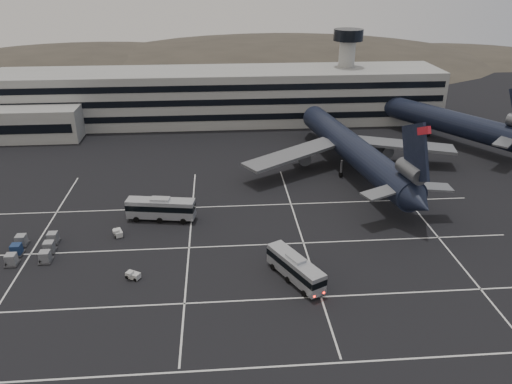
# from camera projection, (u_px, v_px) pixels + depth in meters

# --- Properties ---
(ground) EXTENTS (260.00, 260.00, 0.00)m
(ground) POSITION_uv_depth(u_px,v_px,m) (228.00, 260.00, 74.35)
(ground) COLOR black
(ground) RESTS_ON ground
(lane_markings) EXTENTS (90.00, 55.62, 0.01)m
(lane_markings) POSITION_uv_depth(u_px,v_px,m) (235.00, 257.00, 75.08)
(lane_markings) COLOR silver
(lane_markings) RESTS_ON ground
(terminal) EXTENTS (125.00, 26.00, 24.00)m
(terminal) POSITION_uv_depth(u_px,v_px,m) (210.00, 97.00, 135.59)
(terminal) COLOR gray
(terminal) RESTS_ON ground
(hills) EXTENTS (352.00, 180.00, 44.00)m
(hills) POSITION_uv_depth(u_px,v_px,m) (257.00, 84.00, 234.49)
(hills) COLOR #38332B
(hills) RESTS_ON ground
(trijet_main) EXTENTS (46.86, 57.57, 18.08)m
(trijet_main) POSITION_uv_depth(u_px,v_px,m) (354.00, 150.00, 102.71)
(trijet_main) COLOR black
(trijet_main) RESTS_ON ground
(trijet_far) EXTENTS (36.38, 51.77, 18.08)m
(trijet_far) POSITION_uv_depth(u_px,v_px,m) (434.00, 117.00, 123.83)
(trijet_far) COLOR black
(trijet_far) RESTS_ON ground
(bus_near) EXTENTS (7.16, 10.74, 3.81)m
(bus_near) POSITION_uv_depth(u_px,v_px,m) (295.00, 267.00, 68.81)
(bus_near) COLOR #999CA1
(bus_near) RESTS_ON ground
(bus_far) EXTENTS (11.93, 4.53, 4.11)m
(bus_far) POSITION_uv_depth(u_px,v_px,m) (161.00, 208.00, 85.07)
(bus_far) COLOR #999CA1
(bus_far) RESTS_ON ground
(tug_a) EXTENTS (1.91, 2.34, 1.31)m
(tug_a) POSITION_uv_depth(u_px,v_px,m) (118.00, 233.00, 80.66)
(tug_a) COLOR #BBBCB7
(tug_a) RESTS_ON ground
(tug_b) EXTENTS (2.26, 1.98, 1.25)m
(tug_b) POSITION_uv_depth(u_px,v_px,m) (134.00, 275.00, 69.82)
(tug_b) COLOR #BBBCB7
(tug_b) RESTS_ON ground
(uld_cluster) EXTENTS (7.12, 8.24, 1.74)m
(uld_cluster) POSITION_uv_depth(u_px,v_px,m) (33.00, 248.00, 75.74)
(uld_cluster) COLOR #2D2D30
(uld_cluster) RESTS_ON ground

